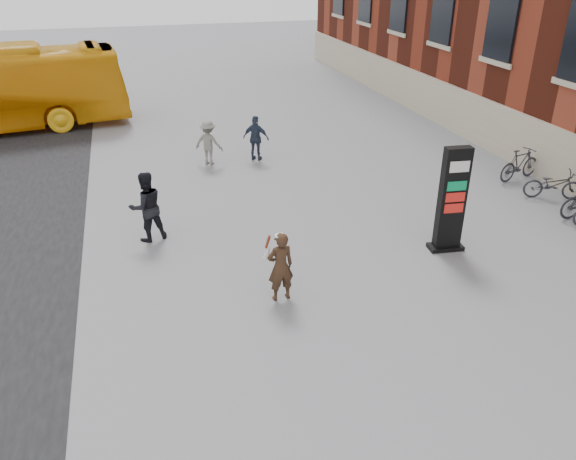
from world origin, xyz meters
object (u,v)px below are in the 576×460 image
object	(u,v)px
pedestrian_b	(209,143)
bike_6	(553,185)
pedestrian_c	(256,138)
info_pylon	(452,200)
woman	(280,266)
bike_7	(520,164)
pedestrian_a	(146,207)

from	to	relation	value
pedestrian_b	bike_6	distance (m)	11.21
pedestrian_c	info_pylon	bearing A→B (deg)	142.38
woman	bike_7	bearing A→B (deg)	-159.57
pedestrian_b	bike_6	bearing A→B (deg)	179.86
info_pylon	pedestrian_a	size ratio (longest dim) A/B	1.45
pedestrian_a	pedestrian_b	world-z (taller)	pedestrian_a
woman	info_pylon	bearing A→B (deg)	-173.45
info_pylon	pedestrian_a	distance (m)	7.63
woman	pedestrian_a	xyz separation A→B (m)	(-2.55, 3.63, 0.11)
woman	pedestrian_a	distance (m)	4.43
pedestrian_a	pedestrian_c	size ratio (longest dim) A/B	1.16
info_pylon	bike_7	xyz separation A→B (m)	(4.75, 3.60, -0.82)
pedestrian_c	bike_6	bearing A→B (deg)	174.13
pedestrian_a	bike_7	xyz separation A→B (m)	(11.91, 0.98, -0.40)
info_pylon	bike_6	world-z (taller)	info_pylon
pedestrian_b	pedestrian_c	world-z (taller)	pedestrian_c
pedestrian_b	pedestrian_c	distance (m)	1.68
bike_6	pedestrian_a	bearing A→B (deg)	110.34
pedestrian_c	bike_6	size ratio (longest dim) A/B	0.94
pedestrian_b	bike_6	xyz separation A→B (m)	(9.51, -5.93, -0.33)
pedestrian_a	bike_7	distance (m)	11.96
pedestrian_a	pedestrian_b	bearing A→B (deg)	-130.50
pedestrian_a	pedestrian_b	distance (m)	5.81
info_pylon	pedestrian_b	world-z (taller)	info_pylon
info_pylon	pedestrian_c	xyz separation A→B (m)	(-3.07, 7.85, -0.54)
pedestrian_b	bike_7	distance (m)	10.44
pedestrian_c	bike_6	xyz separation A→B (m)	(7.82, -5.87, -0.35)
woman	pedestrian_a	size ratio (longest dim) A/B	0.86
pedestrian_a	info_pylon	bearing A→B (deg)	143.87
woman	pedestrian_b	bearing A→B (deg)	-94.87
pedestrian_a	pedestrian_b	xyz separation A→B (m)	(2.41, 5.29, -0.15)
bike_6	woman	bearing A→B (deg)	131.11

